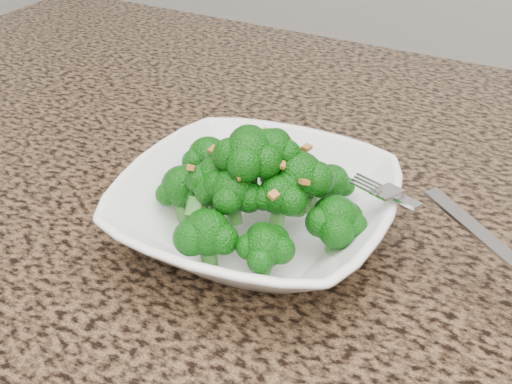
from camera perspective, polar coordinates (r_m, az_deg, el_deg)
The scene contains 5 objects.
granite_counter at distance 0.56m, azimuth 10.38°, elevation -8.28°, with size 1.64×1.04×0.03m, color brown.
bowl at distance 0.56m, azimuth 0.00°, elevation -1.75°, with size 0.24×0.24×0.06m, color white.
broccoli_pile at distance 0.53m, azimuth 0.00°, elevation 4.05°, with size 0.21×0.21×0.07m, color #0C5509, non-canonical shape.
garlic_topping at distance 0.51m, azimuth 0.00°, elevation 7.85°, with size 0.13×0.13×0.01m, color #B36C2B, non-canonical shape.
fork at distance 0.53m, azimuth 13.78°, elevation -1.00°, with size 0.19×0.03×0.01m, color silver, non-canonical shape.
Camera 1 is at (0.11, -0.11, 1.25)m, focal length 45.00 mm.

